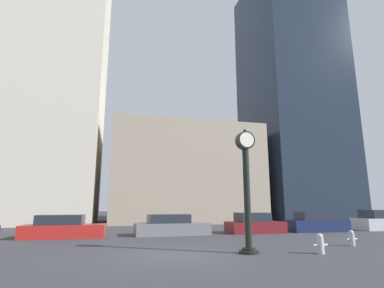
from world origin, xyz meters
name	(u,v)px	position (x,y,z in m)	size (l,w,h in m)	color
ground_plane	(177,256)	(0.00, 0.00, 0.00)	(200.00, 200.00, 0.00)	#38383D
building_tall_tower	(59,54)	(-9.70, 24.00, 19.67)	(10.64, 12.00, 39.34)	beige
building_storefront_row	(182,175)	(5.42, 24.00, 5.50)	(16.86, 12.00, 10.99)	gray
building_glass_modern	(291,95)	(21.21, 24.00, 17.32)	(11.43, 12.00, 34.65)	#1E2838
street_clock	(247,185)	(2.87, -0.19, 2.70)	(0.79, 0.79, 5.06)	black
car_red	(63,228)	(-5.23, 7.87, 0.56)	(4.70, 1.94, 1.33)	red
car_grey	(171,226)	(1.24, 8.05, 0.55)	(4.83, 1.99, 1.31)	slate
car_maroon	(254,224)	(7.16, 8.19, 0.58)	(3.98, 1.89, 1.38)	maroon
car_navy	(316,223)	(12.06, 8.10, 0.59)	(4.43, 1.85, 1.41)	#19234C
car_silver	(380,221)	(17.93, 8.27, 0.65)	(4.01, 1.91, 1.54)	#BCBCC1
fire_hydrant_near	(352,238)	(8.54, 0.73, 0.36)	(0.56, 0.25, 0.72)	#B7B7BC
fire_hydrant_far	(320,243)	(5.55, -0.97, 0.39)	(0.63, 0.27, 0.78)	#B7B7BC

